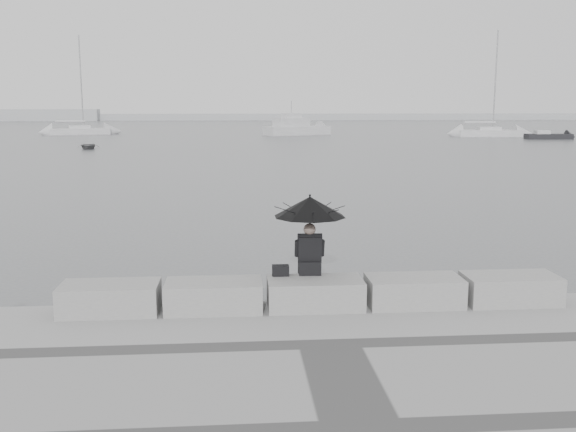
{
  "coord_description": "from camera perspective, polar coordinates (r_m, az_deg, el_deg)",
  "views": [
    {
      "loc": [
        -1.29,
        -10.8,
        3.89
      ],
      "look_at": [
        -0.18,
        3.0,
        1.49
      ],
      "focal_mm": 40.0,
      "sensor_mm": 36.0,
      "label": 1
    }
  ],
  "objects": [
    {
      "name": "stone_block_left",
      "position": [
        10.83,
        -6.61,
        -7.08
      ],
      "size": [
        1.6,
        0.8,
        0.5
      ],
      "primitive_type": "cube",
      "color": "gray",
      "rests_on": "promenade"
    },
    {
      "name": "motor_cruiser",
      "position": [
        84.35,
        0.81,
        7.83
      ],
      "size": [
        9.11,
        6.31,
        4.5
      ],
      "rotation": [
        0.0,
        0.0,
        0.45
      ],
      "color": "silver",
      "rests_on": "ground"
    },
    {
      "name": "stone_block_far_right",
      "position": [
        11.79,
        19.15,
        -6.16
      ],
      "size": [
        1.6,
        0.8,
        0.5
      ],
      "primitive_type": "cube",
      "color": "gray",
      "rests_on": "promenade"
    },
    {
      "name": "stone_block_far_left",
      "position": [
        11.02,
        -15.54,
        -7.08
      ],
      "size": [
        1.6,
        0.8,
        0.5
      ],
      "primitive_type": "cube",
      "color": "gray",
      "rests_on": "promenade"
    },
    {
      "name": "bag",
      "position": [
        11.02,
        -0.67,
        -4.86
      ],
      "size": [
        0.29,
        0.16,
        0.18
      ],
      "primitive_type": "cube",
      "color": "black",
      "rests_on": "stone_block_centre"
    },
    {
      "name": "sailboat_right",
      "position": [
        83.93,
        17.42,
        7.12
      ],
      "size": [
        7.84,
        3.0,
        12.9
      ],
      "rotation": [
        0.0,
        0.0,
        -0.08
      ],
      "color": "silver",
      "rests_on": "ground"
    },
    {
      "name": "sailboat_left",
      "position": [
        89.91,
        -18.01,
        7.24
      ],
      "size": [
        7.98,
        4.36,
        12.9
      ],
      "rotation": [
        0.0,
        0.0,
        0.27
      ],
      "color": "silver",
      "rests_on": "ground"
    },
    {
      "name": "distant_landmass",
      "position": [
        165.48,
        -7.05,
        8.75
      ],
      "size": [
        180.0,
        8.0,
        2.8
      ],
      "color": "#A6A9AB",
      "rests_on": "ground"
    },
    {
      "name": "stone_block_right",
      "position": [
        11.23,
        11.13,
        -6.59
      ],
      "size": [
        1.6,
        0.8,
        0.5
      ],
      "primitive_type": "cube",
      "color": "gray",
      "rests_on": "promenade"
    },
    {
      "name": "dinghy",
      "position": [
        60.3,
        -17.36,
        5.95
      ],
      "size": [
        3.11,
        1.8,
        0.49
      ],
      "primitive_type": "imported",
      "rotation": [
        0.0,
        0.0,
        0.2
      ],
      "color": "slate",
      "rests_on": "ground"
    },
    {
      "name": "seated_person",
      "position": [
        10.97,
        1.95,
        0.03
      ],
      "size": [
        1.25,
        1.25,
        1.39
      ],
      "rotation": [
        0.0,
        0.0,
        -0.04
      ],
      "color": "black",
      "rests_on": "stone_block_centre"
    },
    {
      "name": "stone_block_centre",
      "position": [
        10.9,
        2.43,
        -6.91
      ],
      "size": [
        1.6,
        0.8,
        0.5
      ],
      "primitive_type": "cube",
      "color": "gray",
      "rests_on": "promenade"
    },
    {
      "name": "ground",
      "position": [
        11.56,
        2.12,
        -9.83
      ],
      "size": [
        360.0,
        360.0,
        0.0
      ],
      "primitive_type": "plane",
      "color": "#4F5255",
      "rests_on": "ground"
    },
    {
      "name": "small_motorboat",
      "position": [
        79.85,
        22.15,
        6.58
      ],
      "size": [
        5.26,
        1.92,
        1.1
      ],
      "rotation": [
        0.0,
        0.0,
        -0.06
      ],
      "color": "black",
      "rests_on": "ground"
    }
  ]
}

